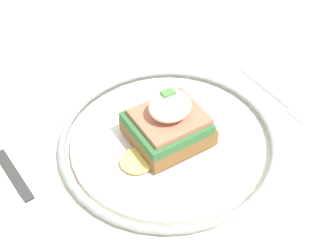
{
  "coord_description": "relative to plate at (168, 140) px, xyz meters",
  "views": [
    {
      "loc": [
        0.24,
        0.41,
        1.2
      ],
      "look_at": [
        0.01,
        0.05,
        0.78
      ],
      "focal_mm": 50.0,
      "sensor_mm": 36.0,
      "label": 1
    }
  ],
  "objects": [
    {
      "name": "plate",
      "position": [
        0.0,
        0.0,
        0.0
      ],
      "size": [
        0.29,
        0.29,
        0.02
      ],
      "color": "silver",
      "rests_on": "dining_table"
    },
    {
      "name": "dining_table",
      "position": [
        -0.01,
        -0.05,
        -0.12
      ],
      "size": [
        1.12,
        0.8,
        0.74
      ],
      "color": "beige",
      "rests_on": "ground_plane"
    },
    {
      "name": "sandwich",
      "position": [
        0.0,
        0.0,
        0.03
      ],
      "size": [
        0.12,
        0.09,
        0.08
      ],
      "color": "brown",
      "rests_on": "plate"
    },
    {
      "name": "fork",
      "position": [
        -0.19,
        0.01,
        -0.01
      ],
      "size": [
        0.02,
        0.14,
        0.0
      ],
      "color": "silver",
      "rests_on": "dining_table"
    },
    {
      "name": "knife",
      "position": [
        0.19,
        -0.02,
        -0.01
      ],
      "size": [
        0.03,
        0.21,
        0.01
      ],
      "color": "#2D2D2D",
      "rests_on": "dining_table"
    }
  ]
}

